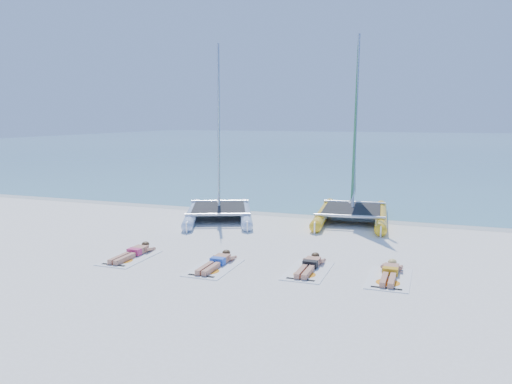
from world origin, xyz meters
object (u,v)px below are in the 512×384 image
at_px(towel_a, 130,258).
at_px(sunbather_b, 217,262).
at_px(catamaran_blue, 219,164).
at_px(towel_c, 308,271).
at_px(towel_b, 214,268).
at_px(catamaran_yellow, 354,159).
at_px(sunbather_d, 390,272).
at_px(towel_d, 389,279).
at_px(sunbather_a, 134,252).
at_px(sunbather_c, 310,265).

height_order(towel_a, sunbather_b, sunbather_b).
relative_size(catamaran_blue, towel_a, 3.76).
xyz_separation_m(catamaran_blue, towel_c, (4.87, -5.42, -2.07)).
xyz_separation_m(towel_a, towel_b, (2.58, -0.04, 0.00)).
relative_size(catamaran_yellow, towel_b, 3.94).
height_order(towel_c, sunbather_d, sunbather_d).
height_order(catamaran_blue, catamaran_yellow, catamaran_yellow).
bearing_deg(catamaran_yellow, towel_d, -79.96).
bearing_deg(catamaran_blue, sunbather_a, -113.05).
relative_size(catamaran_yellow, sunbather_b, 4.22).
relative_size(catamaran_yellow, towel_a, 3.94).
distance_m(towel_a, towel_c, 4.96).
distance_m(towel_c, sunbather_d, 2.01).
xyz_separation_m(catamaran_yellow, sunbather_d, (2.01, -6.95, -2.18)).
bearing_deg(catamaran_yellow, sunbather_a, -128.79).
bearing_deg(sunbather_d, sunbather_b, -171.90).
bearing_deg(towel_b, sunbather_c, 17.57).
distance_m(catamaran_blue, catamaran_yellow, 5.18).
distance_m(sunbather_a, towel_d, 6.94).
bearing_deg(sunbather_d, towel_b, -169.44).
bearing_deg(sunbather_d, catamaran_yellow, 106.09).
bearing_deg(towel_b, sunbather_b, 90.00).
distance_m(sunbather_a, sunbather_b, 2.58).
bearing_deg(sunbather_a, catamaran_yellow, 56.85).
xyz_separation_m(catamaran_yellow, towel_c, (0.01, -7.21, -2.29)).
relative_size(sunbather_a, towel_c, 0.93).
bearing_deg(towel_c, sunbather_d, 7.35).
relative_size(catamaran_blue, sunbather_c, 4.03).
bearing_deg(sunbather_b, towel_a, -176.60).
height_order(towel_a, sunbather_d, sunbather_d).
bearing_deg(sunbather_a, sunbather_d, 4.79).
xyz_separation_m(towel_a, towel_c, (4.93, 0.51, 0.00)).
distance_m(catamaran_blue, towel_c, 7.58).
distance_m(towel_b, sunbather_c, 2.47).
distance_m(catamaran_blue, sunbather_c, 7.41).
height_order(sunbather_a, sunbather_c, same).
height_order(catamaran_blue, sunbather_d, catamaran_blue).
bearing_deg(catamaran_yellow, towel_b, -112.44).
xyz_separation_m(towel_b, towel_d, (4.35, 0.62, 0.00)).
bearing_deg(sunbather_d, towel_d, -90.00).
bearing_deg(towel_a, catamaran_blue, 89.44).
height_order(catamaran_yellow, sunbather_a, catamaran_yellow).
relative_size(sunbather_b, sunbather_c, 1.00).
xyz_separation_m(towel_a, sunbather_b, (2.58, 0.15, 0.11)).
distance_m(catamaran_blue, sunbather_a, 6.07).
distance_m(catamaran_yellow, towel_d, 7.76).
xyz_separation_m(sunbather_c, towel_d, (1.99, -0.13, -0.11)).
bearing_deg(towel_d, towel_c, -178.13).
distance_m(towel_c, towel_d, 1.99).
height_order(sunbather_a, towel_c, sunbather_a).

